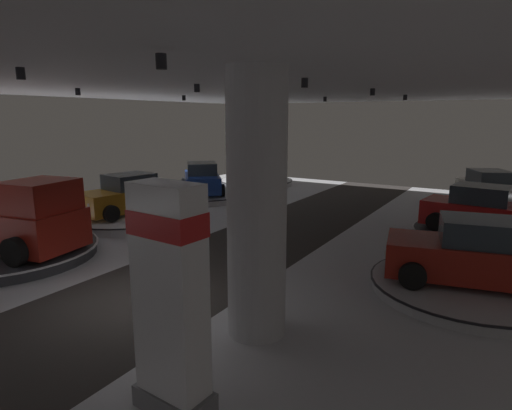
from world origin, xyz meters
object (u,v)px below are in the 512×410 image
Objects in this scene: display_platform_far_right at (482,235)px; display_platform_deep_left at (256,182)px; display_platform_near_left at (7,252)px; display_platform_far_left at (202,195)px; display_platform_deep_right at (488,208)px; display_car_mid_right at (474,254)px; display_car_mid_left at (128,195)px; brand_sign_pylon at (170,298)px; display_car_deep_left at (256,168)px; display_platform_mid_right at (469,287)px; column_right at (257,206)px; display_car_far_left at (202,179)px; display_car_far_right at (484,211)px; visitor_walking_near at (236,211)px; pickup_truck_near_left at (10,220)px; display_platform_mid_left at (129,216)px; display_car_deep_right at (489,190)px.

display_platform_deep_left is at bearing 153.74° from display_platform_far_right.
display_platform_near_left is 1.13× the size of display_platform_far_left.
display_platform_far_left is 14.76m from display_platform_deep_right.
display_car_mid_right is 13.81m from display_car_mid_left.
brand_sign_pylon reaches higher than display_car_deep_left.
display_platform_far_left is at bearing 154.15° from display_platform_mid_right.
display_car_far_left is at bearing 132.40° from column_right.
display_car_far_right is 5.96m from display_platform_deep_right.
display_car_far_left is 2.73× the size of visitor_walking_near.
display_platform_deep_left is at bearing -72.31° from display_car_deep_left.
display_platform_far_right is 5.89m from display_platform_deep_right.
brand_sign_pylon is 0.84× the size of display_car_far_left.
display_platform_mid_right is 1.02× the size of display_platform_deep_right.
pickup_truck_near_left is (0.32, 0.05, 1.09)m from display_platform_near_left.
display_platform_far_left is at bearing -91.04° from display_platform_deep_left.
display_platform_near_left is 0.99× the size of display_platform_mid_left.
brand_sign_pylon reaches higher than display_car_deep_right.
display_car_deep_right is (13.50, 10.55, -0.10)m from display_car_mid_left.
display_platform_far_right is at bearing 75.45° from brand_sign_pylon.
display_car_deep_left is 0.93× the size of display_platform_deep_right.
display_platform_mid_left is (-13.64, -4.67, -0.91)m from display_car_far_right.
display_car_far_right is at bearing 70.87° from column_right.
display_platform_mid_right is 1.13× the size of display_car_mid_left.
display_car_far_left is at bearing 175.21° from display_car_far_right.
display_car_deep_right is at bearing 91.26° from display_car_far_right.
display_car_mid_right is at bearing -41.69° from display_platform_deep_left.
brand_sign_pylon is 13.71m from display_platform_far_right.
brand_sign_pylon is at bearing -16.91° from pickup_truck_near_left.
display_car_far_left is (-1.30, 11.49, -0.19)m from pickup_truck_near_left.
display_car_mid_left is (-10.05, 5.70, -1.61)m from column_right.
display_car_deep_right reaches higher than visitor_walking_near.
display_platform_mid_left is (-13.67, -4.67, 0.01)m from display_platform_far_right.
brand_sign_pylon is 0.83× the size of display_car_far_right.
display_car_far_left is (0.02, -0.02, 0.92)m from display_platform_far_left.
display_car_mid_left reaches higher than display_car_far_right.
column_right is 11.24m from display_platform_far_right.
visitor_walking_near is (-8.22, -9.93, -0.13)m from display_car_deep_right.
column_right is 2.97m from brand_sign_pylon.
visitor_walking_near reaches higher than display_platform_near_left.
display_car_mid_left reaches higher than visitor_walking_near.
display_car_deep_right is (-0.13, 5.91, -0.08)m from display_car_far_right.
display_car_far_right is 15.65m from display_car_deep_left.
column_right reaches higher than brand_sign_pylon.
pickup_truck_near_left reaches higher than display_platform_far_right.
visitor_walking_near is (-8.35, -4.02, -0.21)m from display_car_far_right.
display_car_deep_left is (0.07, 5.77, 0.02)m from display_car_far_left.
display_car_mid_right reaches higher than display_platform_deep_left.
display_platform_mid_left is at bearing -172.98° from visitor_walking_near.
display_car_mid_right reaches higher than display_platform_deep_right.
pickup_truck_near_left is 16.49m from display_platform_far_right.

